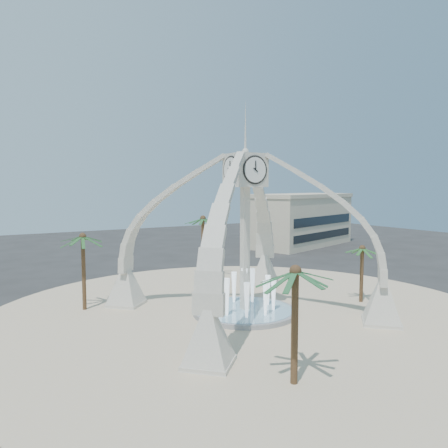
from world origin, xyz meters
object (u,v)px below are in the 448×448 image
clock_tower (245,231)px  palm_west (83,238)px  fountain (245,311)px  palm_east (362,249)px  palm_south (295,273)px  palm_north (203,219)px

clock_tower → palm_west: clock_tower is taller
palm_west → fountain: bearing=-36.0°
fountain → palm_east: palm_east is taller
palm_west → palm_south: palm_west is taller
palm_east → palm_south: bearing=-148.8°
clock_tower → palm_north: 14.18m
palm_west → palm_north: bearing=23.8°
clock_tower → palm_north: bearing=74.9°
palm_north → fountain: bearing=-105.1°
fountain → palm_west: bearing=144.0°
palm_west → clock_tower: bearing=-36.0°
fountain → palm_west: 13.93m
palm_east → palm_west: (-20.77, 9.69, 1.24)m
palm_east → palm_west: bearing=155.0°
palm_east → palm_north: (-6.74, 15.88, 1.72)m
clock_tower → palm_east: clock_tower is taller
fountain → palm_west: size_ratio=1.22×
clock_tower → palm_east: bearing=-11.8°
clock_tower → fountain: bearing=90.0°
palm_east → palm_north: palm_north is taller
palm_west → palm_south: 19.62m
clock_tower → palm_south: 12.13m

